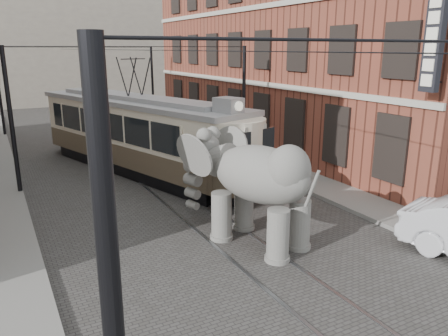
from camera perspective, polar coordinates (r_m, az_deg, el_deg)
ground at (r=15.73m, az=-2.65°, el=-6.54°), size 120.00×120.00×0.00m
tram_rails at (r=15.72m, az=-2.65°, el=-6.50°), size 1.54×80.00×0.02m
sidewalk_right at (r=18.91m, az=13.97°, el=-2.92°), size 2.00×60.00×0.15m
sidewalk_left at (r=14.40m, az=-27.06°, el=-10.15°), size 2.00×60.00×0.15m
brick_building at (r=28.10m, az=9.99°, el=15.45°), size 8.00×26.00×12.00m
distant_block at (r=53.55m, az=-22.42°, el=15.52°), size 28.00×10.00×14.00m
catenary at (r=19.37m, az=-9.78°, el=6.66°), size 11.00×30.20×6.00m
tram at (r=21.33m, az=-11.43°, el=6.63°), size 6.80×13.97×5.46m
elephant at (r=13.19m, az=4.77°, el=-2.99°), size 4.77×6.33×3.44m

